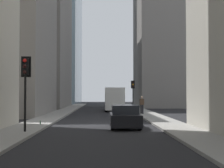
{
  "coord_description": "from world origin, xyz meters",
  "views": [
    {
      "loc": [
        -23.39,
        -0.08,
        2.09
      ],
      "look_at": [
        12.13,
        -0.99,
        3.16
      ],
      "focal_mm": 53.62,
      "sensor_mm": 36.0,
      "label": 1
    }
  ],
  "objects_px": {
    "delivery_truck": "(114,99)",
    "pedestrian": "(142,104)",
    "traffic_light_midblock": "(133,88)",
    "sedan_black": "(125,117)",
    "discarded_bottle": "(40,123)",
    "traffic_light_foreground": "(25,76)"
  },
  "relations": [
    {
      "from": "delivery_truck",
      "to": "discarded_bottle",
      "type": "bearing_deg",
      "value": 164.42
    },
    {
      "from": "delivery_truck",
      "to": "sedan_black",
      "type": "height_order",
      "value": "delivery_truck"
    },
    {
      "from": "traffic_light_midblock",
      "to": "discarded_bottle",
      "type": "height_order",
      "value": "traffic_light_midblock"
    },
    {
      "from": "delivery_truck",
      "to": "traffic_light_foreground",
      "type": "height_order",
      "value": "traffic_light_foreground"
    },
    {
      "from": "traffic_light_foreground",
      "to": "traffic_light_midblock",
      "type": "xyz_separation_m",
      "value": [
        29.36,
        -8.25,
        -0.07
      ]
    },
    {
      "from": "traffic_light_midblock",
      "to": "sedan_black",
      "type": "bearing_deg",
      "value": 173.85
    },
    {
      "from": "traffic_light_foreground",
      "to": "discarded_bottle",
      "type": "bearing_deg",
      "value": -0.42
    },
    {
      "from": "pedestrian",
      "to": "sedan_black",
      "type": "bearing_deg",
      "value": 168.71
    },
    {
      "from": "traffic_light_foreground",
      "to": "pedestrian",
      "type": "xyz_separation_m",
      "value": [
        15.65,
        -7.93,
        -1.95
      ]
    },
    {
      "from": "traffic_light_midblock",
      "to": "pedestrian",
      "type": "relative_size",
      "value": 2.21
    },
    {
      "from": "pedestrian",
      "to": "discarded_bottle",
      "type": "distance_m",
      "value": 14.04
    },
    {
      "from": "pedestrian",
      "to": "traffic_light_foreground",
      "type": "bearing_deg",
      "value": 153.14
    },
    {
      "from": "traffic_light_midblock",
      "to": "discarded_bottle",
      "type": "distance_m",
      "value": 26.72
    },
    {
      "from": "traffic_light_midblock",
      "to": "discarded_bottle",
      "type": "relative_size",
      "value": 14.27
    },
    {
      "from": "delivery_truck",
      "to": "pedestrian",
      "type": "height_order",
      "value": "delivery_truck"
    },
    {
      "from": "delivery_truck",
      "to": "discarded_bottle",
      "type": "distance_m",
      "value": 20.09
    },
    {
      "from": "delivery_truck",
      "to": "sedan_black",
      "type": "distance_m",
      "value": 20.34
    },
    {
      "from": "traffic_light_midblock",
      "to": "pedestrian",
      "type": "height_order",
      "value": "traffic_light_midblock"
    },
    {
      "from": "sedan_black",
      "to": "discarded_bottle",
      "type": "xyz_separation_m",
      "value": [
        1.0,
        5.39,
        -0.42
      ]
    },
    {
      "from": "traffic_light_foreground",
      "to": "traffic_light_midblock",
      "type": "relative_size",
      "value": 1.02
    },
    {
      "from": "traffic_light_midblock",
      "to": "pedestrian",
      "type": "bearing_deg",
      "value": 178.66
    },
    {
      "from": "traffic_light_foreground",
      "to": "discarded_bottle",
      "type": "relative_size",
      "value": 14.61
    }
  ]
}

